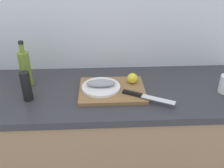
% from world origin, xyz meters
% --- Properties ---
extents(back_wall, '(3.20, 0.05, 2.50)m').
position_xyz_m(back_wall, '(0.00, 0.33, 1.25)').
color(back_wall, silver).
rests_on(back_wall, ground_plane).
extents(kitchen_counter, '(2.00, 0.60, 0.90)m').
position_xyz_m(kitchen_counter, '(0.00, 0.00, 0.45)').
color(kitchen_counter, '#9E7A56').
rests_on(kitchen_counter, ground_plane).
extents(cutting_board, '(0.37, 0.29, 0.02)m').
position_xyz_m(cutting_board, '(0.19, -0.02, 0.91)').
color(cutting_board, olive).
rests_on(cutting_board, kitchen_counter).
extents(white_plate, '(0.22, 0.22, 0.01)m').
position_xyz_m(white_plate, '(0.13, -0.01, 0.93)').
color(white_plate, white).
rests_on(white_plate, cutting_board).
extents(fish_fillet, '(0.16, 0.07, 0.04)m').
position_xyz_m(fish_fillet, '(0.13, -0.01, 0.95)').
color(fish_fillet, gray).
rests_on(fish_fillet, white_plate).
extents(chef_knife, '(0.27, 0.16, 0.02)m').
position_xyz_m(chef_knife, '(0.34, -0.12, 0.93)').
color(chef_knife, silver).
rests_on(chef_knife, cutting_board).
extents(lemon_0, '(0.06, 0.06, 0.06)m').
position_xyz_m(lemon_0, '(0.31, 0.04, 0.95)').
color(lemon_0, yellow).
rests_on(lemon_0, cutting_board).
extents(olive_oil_bottle, '(0.06, 0.06, 0.28)m').
position_xyz_m(olive_oil_bottle, '(-0.31, 0.08, 1.01)').
color(olive_oil_bottle, olive).
rests_on(olive_oil_bottle, kitchen_counter).
extents(pepper_mill, '(0.05, 0.05, 0.17)m').
position_xyz_m(pepper_mill, '(-0.27, -0.08, 0.98)').
color(pepper_mill, black).
rests_on(pepper_mill, kitchen_counter).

